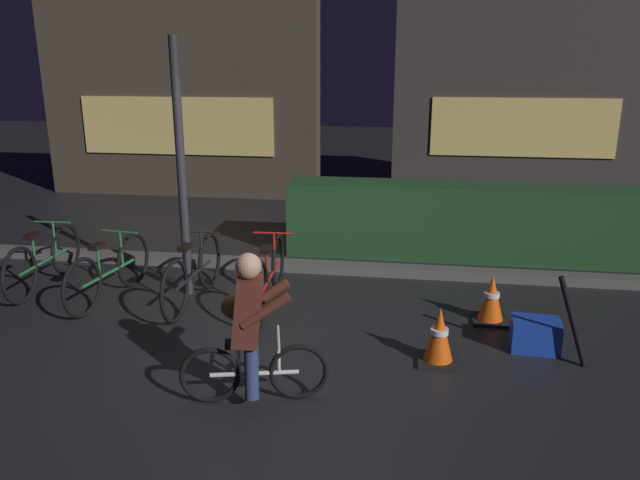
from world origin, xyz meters
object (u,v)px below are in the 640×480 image
(parked_bike_leftmost, at_px, (44,260))
(blue_crate, at_px, (535,335))
(parked_bike_left_mid, at_px, (109,272))
(parked_bike_center_right, at_px, (270,276))
(traffic_cone_near, at_px, (439,336))
(traffic_cone_far, at_px, (491,299))
(cyclist, at_px, (250,328))
(closed_umbrella, at_px, (573,322))
(parked_bike_center_left, at_px, (193,274))
(street_post, at_px, (181,172))

(parked_bike_leftmost, distance_m, blue_crate, 5.57)
(parked_bike_left_mid, relative_size, parked_bike_center_right, 0.95)
(traffic_cone_near, distance_m, blue_crate, 1.00)
(traffic_cone_near, height_order, traffic_cone_far, traffic_cone_near)
(parked_bike_left_mid, height_order, cyclist, cyclist)
(parked_bike_center_right, relative_size, closed_umbrella, 1.99)
(cyclist, bearing_deg, parked_bike_left_mid, 125.80)
(blue_crate, bearing_deg, closed_umbrella, -44.97)
(parked_bike_center_left, distance_m, traffic_cone_far, 3.23)
(traffic_cone_far, height_order, cyclist, cyclist)
(parked_bike_center_right, relative_size, traffic_cone_far, 3.25)
(parked_bike_leftmost, bearing_deg, closed_umbrella, -101.72)
(parked_bike_left_mid, relative_size, traffic_cone_near, 3.03)
(blue_crate, bearing_deg, street_post, 166.50)
(parked_bike_leftmost, relative_size, parked_bike_center_left, 0.98)
(parked_bike_leftmost, relative_size, traffic_cone_far, 3.15)
(street_post, relative_size, cyclist, 2.32)
(parked_bike_center_right, relative_size, traffic_cone_near, 3.18)
(parked_bike_center_left, bearing_deg, blue_crate, -97.47)
(parked_bike_center_left, xyz_separation_m, parked_bike_center_right, (0.86, 0.05, 0.00))
(parked_bike_left_mid, xyz_separation_m, closed_umbrella, (4.80, -0.82, 0.07))
(parked_bike_left_mid, distance_m, parked_bike_center_left, 0.98)
(street_post, xyz_separation_m, parked_bike_left_mid, (-0.80, -0.33, -1.10))
(street_post, bearing_deg, traffic_cone_near, -24.60)
(parked_bike_center_right, height_order, traffic_cone_far, parked_bike_center_right)
(parked_bike_leftmost, bearing_deg, cyclist, -125.27)
(parked_bike_left_mid, distance_m, traffic_cone_far, 4.21)
(street_post, height_order, closed_umbrella, street_post)
(street_post, height_order, parked_bike_center_left, street_post)
(parked_bike_leftmost, xyz_separation_m, parked_bike_left_mid, (0.95, -0.25, -0.00))
(parked_bike_center_left, bearing_deg, street_post, 33.61)
(traffic_cone_far, relative_size, closed_umbrella, 0.61)
(street_post, xyz_separation_m, traffic_cone_near, (2.84, -1.30, -1.19))
(street_post, bearing_deg, blue_crate, -13.50)
(parked_bike_leftmost, distance_m, closed_umbrella, 5.85)
(parked_bike_leftmost, height_order, traffic_cone_near, parked_bike_leftmost)
(traffic_cone_far, xyz_separation_m, blue_crate, (0.34, -0.60, -0.10))
(blue_crate, bearing_deg, parked_bike_center_right, 166.30)
(traffic_cone_far, bearing_deg, closed_umbrella, -55.18)
(parked_bike_leftmost, height_order, closed_umbrella, closed_umbrella)
(traffic_cone_near, distance_m, traffic_cone_far, 1.15)
(parked_bike_leftmost, height_order, cyclist, cyclist)
(parked_bike_center_left, height_order, closed_umbrella, closed_umbrella)
(cyclist, bearing_deg, blue_crate, 14.24)
(parked_bike_leftmost, distance_m, traffic_cone_far, 5.17)
(traffic_cone_near, bearing_deg, traffic_cone_far, 60.45)
(parked_bike_left_mid, distance_m, blue_crate, 4.59)
(street_post, height_order, traffic_cone_near, street_post)
(blue_crate, relative_size, closed_umbrella, 0.52)
(parked_bike_center_left, height_order, traffic_cone_far, parked_bike_center_left)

